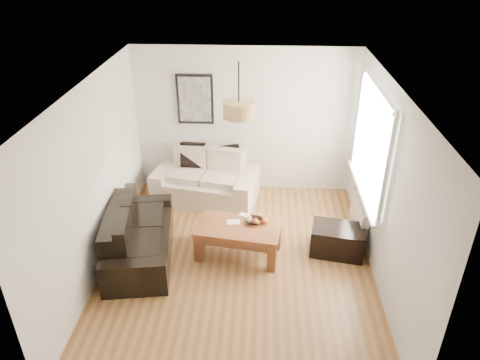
# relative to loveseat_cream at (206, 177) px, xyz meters

# --- Properties ---
(floor) EXTENTS (4.50, 4.50, 0.00)m
(floor) POSITION_rel_loveseat_cream_xyz_m (0.67, -1.78, -0.44)
(floor) COLOR brown
(floor) RESTS_ON ground
(ceiling) EXTENTS (3.80, 4.50, 0.00)m
(ceiling) POSITION_rel_loveseat_cream_xyz_m (0.67, -1.78, 2.16)
(ceiling) COLOR white
(ceiling) RESTS_ON floor
(wall_back) EXTENTS (3.80, 0.04, 2.60)m
(wall_back) POSITION_rel_loveseat_cream_xyz_m (0.67, 0.47, 0.86)
(wall_back) COLOR silver
(wall_back) RESTS_ON floor
(wall_front) EXTENTS (3.80, 0.04, 2.60)m
(wall_front) POSITION_rel_loveseat_cream_xyz_m (0.67, -4.03, 0.86)
(wall_front) COLOR silver
(wall_front) RESTS_ON floor
(wall_left) EXTENTS (0.04, 4.50, 2.60)m
(wall_left) POSITION_rel_loveseat_cream_xyz_m (-1.23, -1.78, 0.86)
(wall_left) COLOR silver
(wall_left) RESTS_ON floor
(wall_right) EXTENTS (0.04, 4.50, 2.60)m
(wall_right) POSITION_rel_loveseat_cream_xyz_m (2.57, -1.78, 0.86)
(wall_right) COLOR silver
(wall_right) RESTS_ON floor
(window_bay) EXTENTS (0.14, 1.90, 1.60)m
(window_bay) POSITION_rel_loveseat_cream_xyz_m (2.53, -0.98, 1.16)
(window_bay) COLOR white
(window_bay) RESTS_ON wall_right
(radiator) EXTENTS (0.10, 0.90, 0.52)m
(radiator) POSITION_rel_loveseat_cream_xyz_m (2.49, -0.98, -0.06)
(radiator) COLOR white
(radiator) RESTS_ON wall_right
(poster) EXTENTS (0.62, 0.04, 0.87)m
(poster) POSITION_rel_loveseat_cream_xyz_m (-0.18, 0.44, 1.26)
(poster) COLOR black
(poster) RESTS_ON wall_back
(pendant_shade) EXTENTS (0.40, 0.40, 0.20)m
(pendant_shade) POSITION_rel_loveseat_cream_xyz_m (0.67, -1.48, 1.79)
(pendant_shade) COLOR tan
(pendant_shade) RESTS_ON ceiling
(loveseat_cream) EXTENTS (1.91, 1.29, 0.87)m
(loveseat_cream) POSITION_rel_loveseat_cream_xyz_m (0.00, 0.00, 0.00)
(loveseat_cream) COLOR beige
(loveseat_cream) RESTS_ON floor
(sofa_leather) EXTENTS (1.12, 1.90, 0.77)m
(sofa_leather) POSITION_rel_loveseat_cream_xyz_m (-0.76, -1.66, -0.05)
(sofa_leather) COLOR black
(sofa_leather) RESTS_ON floor
(coffee_table) EXTENTS (1.29, 0.84, 0.49)m
(coffee_table) POSITION_rel_loveseat_cream_xyz_m (0.66, -1.55, -0.19)
(coffee_table) COLOR brown
(coffee_table) RESTS_ON floor
(ottoman) EXTENTS (0.83, 0.62, 0.43)m
(ottoman) POSITION_rel_loveseat_cream_xyz_m (2.12, -1.42, -0.22)
(ottoman) COLOR black
(ottoman) RESTS_ON floor
(cushion_left) EXTENTS (0.44, 0.15, 0.43)m
(cushion_left) POSITION_rel_loveseat_cream_xyz_m (-0.23, 0.21, 0.33)
(cushion_left) COLOR black
(cushion_left) RESTS_ON loveseat_cream
(cushion_right) EXTENTS (0.41, 0.25, 0.40)m
(cushion_right) POSITION_rel_loveseat_cream_xyz_m (0.38, 0.21, 0.31)
(cushion_right) COLOR black
(cushion_right) RESTS_ON loveseat_cream
(fruit_bowl) EXTENTS (0.28, 0.28, 0.06)m
(fruit_bowl) POSITION_rel_loveseat_cream_xyz_m (0.89, -1.43, 0.09)
(fruit_bowl) COLOR black
(fruit_bowl) RESTS_ON coffee_table
(orange_a) EXTENTS (0.08, 0.08, 0.07)m
(orange_a) POSITION_rel_loveseat_cream_xyz_m (0.93, -1.49, 0.10)
(orange_a) COLOR orange
(orange_a) RESTS_ON fruit_bowl
(orange_b) EXTENTS (0.10, 0.10, 0.08)m
(orange_b) POSITION_rel_loveseat_cream_xyz_m (1.04, -1.45, 0.10)
(orange_b) COLOR #F75614
(orange_b) RESTS_ON fruit_bowl
(orange_c) EXTENTS (0.06, 0.06, 0.06)m
(orange_c) POSITION_rel_loveseat_cream_xyz_m (0.90, -1.45, 0.10)
(orange_c) COLOR #FF5C15
(orange_c) RESTS_ON fruit_bowl
(papers) EXTENTS (0.20, 0.15, 0.01)m
(papers) POSITION_rel_loveseat_cream_xyz_m (0.58, -1.44, 0.06)
(papers) COLOR white
(papers) RESTS_ON coffee_table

